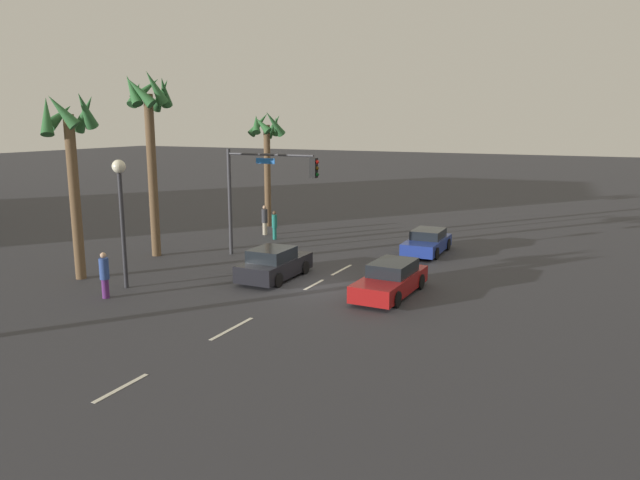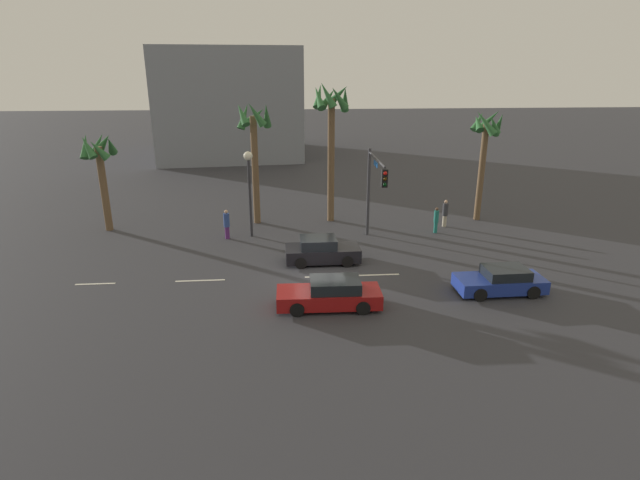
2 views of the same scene
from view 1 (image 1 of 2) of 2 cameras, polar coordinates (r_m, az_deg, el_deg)
ground_plane at (r=26.08m, az=-0.72°, el=-4.36°), size 220.00×220.00×0.00m
lane_stripe_1 at (r=17.37m, az=-18.37°, el=-13.19°), size 1.96×0.14×0.01m
lane_stripe_2 at (r=21.07m, az=-8.35°, el=-8.32°), size 2.50×0.14×0.01m
lane_stripe_3 at (r=26.21m, az=-0.57°, el=-4.27°), size 1.80×0.14×0.01m
lane_stripe_4 at (r=28.77m, az=2.07°, el=-2.86°), size 2.25×0.14×0.01m
car_0 at (r=24.78m, az=6.73°, el=-3.77°), size 4.72×1.92×1.36m
car_1 at (r=32.80m, az=10.14°, el=-0.21°), size 4.21×1.93×1.27m
car_2 at (r=27.14m, az=-4.38°, el=-2.32°), size 4.12×1.97×1.44m
traffic_signal at (r=30.83m, az=-5.72°, el=5.31°), size 0.34×5.37×5.60m
streetlamp at (r=26.32m, az=-18.41°, el=3.84°), size 0.56×0.56×5.46m
pedestrian_0 at (r=36.06m, az=-4.35°, el=1.49°), size 0.44×0.44×1.72m
pedestrian_1 at (r=25.54m, az=-19.80°, el=-3.07°), size 0.45×0.45×1.88m
pedestrian_2 at (r=37.58m, az=-5.28°, el=1.97°), size 0.45×0.45×1.85m
palm_tree_1 at (r=32.16m, az=-15.89°, el=10.88°), size 2.73×2.72×9.54m
palm_tree_2 at (r=28.49m, az=-22.60°, el=8.26°), size 2.49×2.48×8.32m
palm_tree_3 at (r=40.36m, az=-5.04°, el=9.42°), size 2.57×2.91×7.75m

